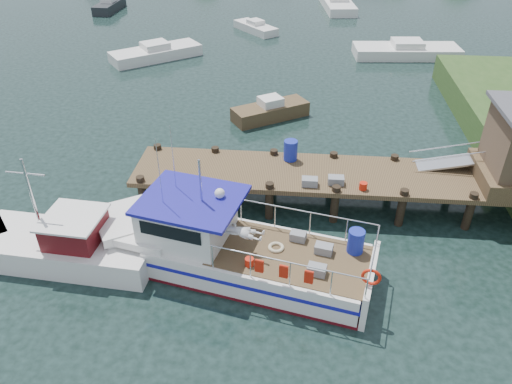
# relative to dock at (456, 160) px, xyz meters

# --- Properties ---
(ground_plane) EXTENTS (160.00, 160.00, 0.00)m
(ground_plane) POSITION_rel_dock_xyz_m (-6.51, -0.01, -2.24)
(ground_plane) COLOR black
(dock) EXTENTS (16.60, 3.00, 4.78)m
(dock) POSITION_rel_dock_xyz_m (0.00, 0.00, 0.00)
(dock) COLOR #4F3C25
(dock) RESTS_ON ground
(lobster_boat) EXTENTS (10.16, 4.80, 4.90)m
(lobster_boat) POSITION_rel_dock_xyz_m (-8.35, -4.29, -1.35)
(lobster_boat) COLOR silver
(lobster_boat) RESTS_ON ground
(work_boat) EXTENTS (7.59, 2.78, 3.98)m
(work_boat) POSITION_rel_dock_xyz_m (-14.19, -4.38, -1.61)
(work_boat) COLOR silver
(work_boat) RESTS_ON ground
(moored_rowboat) EXTENTS (4.26, 3.46, 1.21)m
(moored_rowboat) POSITION_rel_dock_xyz_m (-7.59, 7.80, -1.79)
(moored_rowboat) COLOR #4F3C25
(moored_rowboat) RESTS_ON ground
(moored_a) EXTENTS (6.29, 5.56, 1.16)m
(moored_a) POSITION_rel_dock_xyz_m (-16.34, 16.96, -1.81)
(moored_a) COLOR silver
(moored_a) RESTS_ON ground
(moored_b) EXTENTS (3.96, 4.23, 0.96)m
(moored_b) POSITION_rel_dock_xyz_m (-9.93, 24.35, -1.89)
(moored_b) COLOR silver
(moored_b) RESTS_ON ground
(moored_c) EXTENTS (7.59, 3.12, 1.17)m
(moored_c) POSITION_rel_dock_xyz_m (1.41, 19.04, -1.81)
(moored_c) COLOR silver
(moored_c) RESTS_ON ground
(moored_d) EXTENTS (3.38, 7.55, 1.24)m
(moored_d) POSITION_rel_dock_xyz_m (-2.90, 32.88, -1.78)
(moored_d) COLOR silver
(moored_d) RESTS_ON ground
(moored_e) EXTENTS (1.79, 4.63, 1.26)m
(moored_e) POSITION_rel_dock_xyz_m (-24.23, 30.00, -1.77)
(moored_e) COLOR black
(moored_e) RESTS_ON ground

